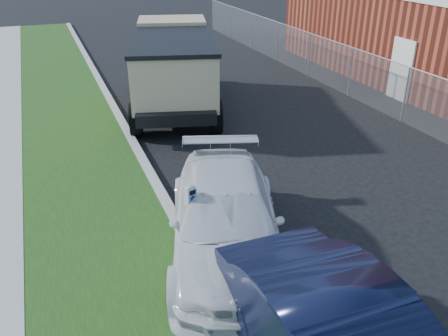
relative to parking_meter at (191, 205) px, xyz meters
name	(u,v)px	position (x,y,z in m)	size (l,w,h in m)	color
ground	(301,218)	(2.63, 0.53, -1.18)	(120.00, 120.00, 0.00)	black
streetside	(25,219)	(-2.94, 2.53, -1.12)	(6.12, 50.00, 0.15)	gray
chainlink_fence	(352,63)	(8.63, 7.53, 0.08)	(0.06, 30.06, 30.00)	slate
parking_meter	(191,205)	(0.00, 0.00, 0.00)	(0.23, 0.19, 1.45)	#3F4247
white_wagon	(225,217)	(0.69, 0.10, -0.46)	(2.04, 5.02, 1.46)	silver
dump_truck	(174,63)	(2.19, 8.84, 0.33)	(4.23, 7.26, 2.68)	black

